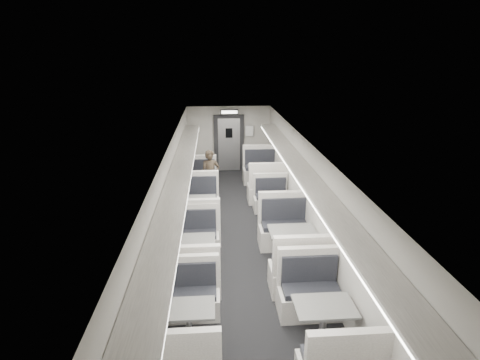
{
  "coord_description": "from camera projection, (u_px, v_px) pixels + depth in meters",
  "views": [
    {
      "loc": [
        -0.56,
        -7.52,
        4.27
      ],
      "look_at": [
        0.08,
        1.44,
        1.17
      ],
      "focal_mm": 28.0,
      "sensor_mm": 36.0,
      "label": 1
    }
  ],
  "objects": [
    {
      "name": "room",
      "position": [
        241.0,
        200.0,
        8.13
      ],
      "size": [
        3.24,
        12.24,
        2.64
      ],
      "color": "black",
      "rests_on": "ground"
    },
    {
      "name": "booth_left_b",
      "position": [
        198.0,
        213.0,
        9.45
      ],
      "size": [
        1.09,
        2.22,
        1.19
      ],
      "color": "white",
      "rests_on": "room"
    },
    {
      "name": "booth_right_b",
      "position": [
        275.0,
        209.0,
        9.8
      ],
      "size": [
        0.96,
        1.96,
        1.05
      ],
      "color": "white",
      "rests_on": "room"
    },
    {
      "name": "booth_right_d",
      "position": [
        323.0,
        326.0,
        5.58
      ],
      "size": [
        1.07,
        2.16,
        1.16
      ],
      "color": "white",
      "rests_on": "room"
    },
    {
      "name": "booth_left_a",
      "position": [
        200.0,
        187.0,
        11.37
      ],
      "size": [
        1.01,
        2.06,
        1.1
      ],
      "color": "white",
      "rests_on": "room"
    },
    {
      "name": "window_c",
      "position": [
        166.0,
        215.0,
        7.03
      ],
      "size": [
        0.02,
        1.18,
        0.84
      ],
      "primitive_type": "cube",
      "color": "black",
      "rests_on": "room"
    },
    {
      "name": "window_b",
      "position": [
        177.0,
        178.0,
        9.11
      ],
      "size": [
        0.02,
        1.18,
        0.84
      ],
      "primitive_type": "cube",
      "color": "black",
      "rests_on": "room"
    },
    {
      "name": "vestibule_door",
      "position": [
        229.0,
        144.0,
        13.77
      ],
      "size": [
        1.1,
        0.13,
        2.1
      ],
      "color": "black",
      "rests_on": "room"
    },
    {
      "name": "booth_left_d",
      "position": [
        189.0,
        326.0,
        5.64
      ],
      "size": [
        0.96,
        1.94,
        1.04
      ],
      "color": "white",
      "rests_on": "room"
    },
    {
      "name": "booth_right_a",
      "position": [
        264.0,
        179.0,
        11.91
      ],
      "size": [
        1.16,
        2.36,
        1.26
      ],
      "color": "white",
      "rests_on": "room"
    },
    {
      "name": "booth_left_c",
      "position": [
        195.0,
        255.0,
        7.57
      ],
      "size": [
        1.01,
        2.05,
        1.1
      ],
      "color": "white",
      "rests_on": "room"
    },
    {
      "name": "wall_notice",
      "position": [
        249.0,
        131.0,
        13.66
      ],
      "size": [
        0.32,
        0.02,
        0.4
      ],
      "primitive_type": "cube",
      "color": "white",
      "rests_on": "room"
    },
    {
      "name": "luggage_rack_left",
      "position": [
        181.0,
        175.0,
        7.53
      ],
      "size": [
        0.46,
        10.4,
        0.09
      ],
      "color": "white",
      "rests_on": "room"
    },
    {
      "name": "window_d",
      "position": [
        147.0,
        284.0,
        4.96
      ],
      "size": [
        0.02,
        1.18,
        0.84
      ],
      "primitive_type": "cube",
      "color": "black",
      "rests_on": "room"
    },
    {
      "name": "luggage_rack_right",
      "position": [
        302.0,
        172.0,
        7.69
      ],
      "size": [
        0.46,
        10.4,
        0.09
      ],
      "color": "white",
      "rests_on": "room"
    },
    {
      "name": "exit_sign",
      "position": [
        229.0,
        112.0,
        12.91
      ],
      "size": [
        0.62,
        0.12,
        0.16
      ],
      "color": "black",
      "rests_on": "room"
    },
    {
      "name": "window_a",
      "position": [
        183.0,
        154.0,
        11.18
      ],
      "size": [
        0.02,
        1.18,
        0.84
      ],
      "primitive_type": "cube",
      "color": "black",
      "rests_on": "room"
    },
    {
      "name": "booth_right_c",
      "position": [
        292.0,
        248.0,
        7.74
      ],
      "size": [
        1.15,
        2.34,
        1.25
      ],
      "color": "white",
      "rests_on": "room"
    },
    {
      "name": "passenger",
      "position": [
        210.0,
        176.0,
        11.12
      ],
      "size": [
        0.57,
        0.39,
        1.53
      ],
      "primitive_type": "imported",
      "rotation": [
        0.0,
        0.0,
        0.05
      ],
      "color": "black",
      "rests_on": "room"
    }
  ]
}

